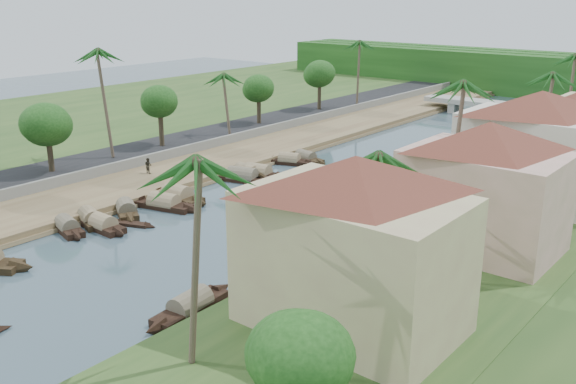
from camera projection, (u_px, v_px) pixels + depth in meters
The scene contains 41 objects.
ground at pixel (164, 253), 50.80m from camera, with size 220.00×220.00×0.00m, color #3D515C.
left_bank at pixel (206, 164), 75.10m from camera, with size 10.00×180.00×0.80m, color brown.
right_bank at pixel (496, 230), 54.01m from camera, with size 16.00×180.00×1.20m, color #28471C.
road at pixel (158, 151), 80.12m from camera, with size 8.00×180.00×1.40m, color black.
retaining_wall at pixel (181, 151), 77.34m from camera, with size 0.40×180.00×1.10m, color gray.
far_left_fill at pixel (43, 124), 96.06m from camera, with size 45.00×220.00×1.35m, color #28471C.
treeline at pixel (563, 76), 123.62m from camera, with size 120.00×14.00×8.00m.
bridge at pixel (508, 108), 103.58m from camera, with size 28.00×4.00×2.40m.
building_near at pixel (353, 242), 35.98m from camera, with size 14.85×14.85×10.20m.
building_mid at pixel (484, 185), 47.30m from camera, with size 14.11×14.11×9.70m.
building_far at pixel (536, 146), 58.19m from camera, with size 15.59×15.59×10.20m.
sampan_3 at pixel (67, 227), 55.20m from camera, with size 6.86×3.00×1.87m.
sampan_4 at pixel (90, 219), 57.17m from camera, with size 6.82×3.48×1.95m.
sampan_5 at pixel (104, 226), 55.50m from camera, with size 6.23×1.84×2.02m.
sampan_6 at pixel (126, 210), 59.40m from camera, with size 6.43×4.51×1.99m.
sampan_7 at pixel (164, 204), 61.08m from camera, with size 8.32×3.60×2.18m.
sampan_8 at pixel (177, 197), 63.25m from camera, with size 7.95×2.62×2.40m.
sampan_9 at pixel (243, 177), 69.72m from camera, with size 9.34×4.07×2.31m.
sampan_10 at pixel (247, 173), 71.32m from camera, with size 7.76×2.23×2.13m.
sampan_11 at pixel (258, 174), 71.09m from camera, with size 8.28×3.43×2.31m.
sampan_12 at pixel (306, 158), 77.92m from camera, with size 7.42×2.64×1.80m.
sampan_13 at pixel (289, 161), 76.59m from camera, with size 7.19×3.81×1.98m.
sampan_14 at pixel (190, 306), 41.39m from camera, with size 2.30×8.32×2.02m.
sampan_15 at pixel (317, 250), 50.41m from camera, with size 2.12×7.23×1.95m.
sampan_16 at pixel (421, 197), 63.15m from camera, with size 3.72×7.63×1.90m.
canoe_1 at pixel (127, 224), 56.84m from camera, with size 5.58×2.92×0.91m.
canoe_2 at pixel (269, 178), 70.50m from camera, with size 5.18×2.89×0.78m.
palm_0 at pixel (185, 164), 30.31m from camera, with size 3.20×3.20×12.66m.
palm_1 at pixel (371, 157), 41.55m from camera, with size 3.20×3.20×10.12m.
palm_2 at pixel (459, 86), 52.30m from camera, with size 3.20×3.20×13.05m.
palm_3 at pixel (548, 76), 66.33m from camera, with size 3.20×3.20×11.98m.
palm_5 at pixel (103, 54), 70.67m from camera, with size 3.20×3.20×13.63m.
palm_6 at pixel (227, 77), 83.55m from camera, with size 3.20×3.20×9.41m.
palm_7 at pixel (575, 58), 79.57m from camera, with size 3.20×3.20×12.45m.
palm_8 at pixel (359, 44), 103.30m from camera, with size 3.20×3.20×12.05m.
tree_2 at pixel (47, 125), 67.07m from camera, with size 5.25×5.25×7.18m.
tree_3 at pixel (160, 102), 78.18m from camera, with size 4.47×4.47×7.34m.
tree_4 at pixel (259, 89), 91.80m from camera, with size 4.42×4.42×6.82m.
tree_5 at pixel (320, 75), 102.51m from camera, with size 4.86×4.86×7.66m.
tree_7 at pixel (300, 357), 26.52m from camera, with size 4.40×4.40×6.11m.
person_far at pixel (148, 166), 69.73m from camera, with size 0.84×0.65×1.72m, color #2F2B20.
Camera 1 is at (37.25, -30.28, 19.92)m, focal length 40.00 mm.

